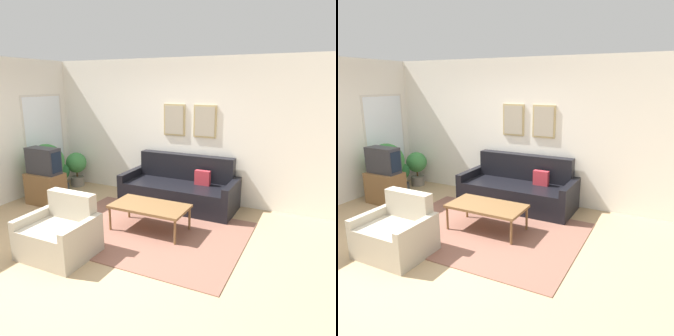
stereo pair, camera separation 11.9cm
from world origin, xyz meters
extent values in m
plane|color=tan|center=(0.00, 0.00, 0.00)|extent=(16.00, 16.00, 0.00)
cube|color=brown|center=(0.49, 0.70, 0.01)|extent=(2.98, 2.12, 0.01)
cube|color=white|center=(0.00, 2.45, 1.35)|extent=(8.00, 0.06, 2.70)
cube|color=tan|center=(0.19, 2.40, 1.55)|extent=(0.44, 0.03, 0.60)
cube|color=#A89E89|center=(0.19, 2.39, 1.55)|extent=(0.38, 0.01, 0.54)
cube|color=tan|center=(0.81, 2.40, 1.55)|extent=(0.44, 0.03, 0.60)
cube|color=#A89E89|center=(0.81, 2.39, 1.55)|extent=(0.38, 0.01, 0.54)
cube|color=beige|center=(-2.53, 1.73, 1.26)|extent=(0.02, 1.07, 1.49)
cube|color=white|center=(-2.53, 1.73, 1.26)|extent=(0.02, 0.99, 1.41)
cube|color=black|center=(0.50, 1.93, 0.22)|extent=(1.87, 0.90, 0.44)
cube|color=black|center=(0.50, 2.28, 0.68)|extent=(1.87, 0.20, 0.48)
cube|color=black|center=(-0.50, 1.93, 0.29)|extent=(0.12, 0.90, 0.58)
cube|color=black|center=(1.50, 1.93, 0.29)|extent=(0.12, 0.90, 0.58)
cube|color=#B22D38|center=(0.92, 2.04, 0.57)|extent=(0.28, 0.10, 0.28)
cube|color=brown|center=(0.52, 0.79, 0.40)|extent=(1.19, 0.63, 0.04)
cylinder|color=brown|center=(-0.04, 0.51, 0.19)|extent=(0.04, 0.04, 0.38)
cylinder|color=brown|center=(1.07, 0.51, 0.19)|extent=(0.04, 0.04, 0.38)
cylinder|color=brown|center=(-0.04, 1.06, 0.19)|extent=(0.04, 0.04, 0.38)
cylinder|color=brown|center=(1.07, 1.06, 0.19)|extent=(0.04, 0.04, 0.38)
cube|color=brown|center=(-1.84, 0.98, 0.30)|extent=(0.68, 0.43, 0.59)
cube|color=#2D2D33|center=(-1.84, 0.98, 0.84)|extent=(0.64, 0.28, 0.49)
cube|color=#192333|center=(-1.51, 0.98, 0.84)|extent=(0.01, 0.23, 0.38)
cube|color=#B2A893|center=(-0.20, -0.41, 0.21)|extent=(0.72, 0.76, 0.42)
cube|color=#B2A893|center=(-0.20, -0.11, 0.61)|extent=(0.72, 0.16, 0.38)
cube|color=#B2A893|center=(-0.61, -0.41, 0.27)|extent=(0.09, 0.76, 0.54)
cube|color=#B2A893|center=(0.20, -0.41, 0.27)|extent=(0.09, 0.76, 0.54)
cylinder|color=beige|center=(-2.16, 1.36, 0.10)|extent=(0.28, 0.28, 0.20)
cylinder|color=#51381E|center=(-2.16, 1.36, 0.31)|extent=(0.04, 0.04, 0.21)
sphere|color=#337A38|center=(-2.16, 1.36, 0.71)|extent=(0.70, 0.70, 0.70)
cylinder|color=slate|center=(-2.07, 2.12, 0.10)|extent=(0.29, 0.29, 0.21)
cylinder|color=#51381E|center=(-2.07, 2.12, 0.27)|extent=(0.04, 0.04, 0.13)
sphere|color=#3D8442|center=(-2.07, 2.12, 0.53)|extent=(0.45, 0.45, 0.45)
cylinder|color=#383D42|center=(-2.11, 1.67, 0.08)|extent=(0.30, 0.30, 0.16)
cylinder|color=#51381E|center=(-2.11, 1.67, 0.21)|extent=(0.04, 0.04, 0.11)
sphere|color=#1E5628|center=(-2.11, 1.67, 0.42)|extent=(0.37, 0.37, 0.37)
camera|label=1|loc=(2.82, -3.34, 2.23)|focal=35.00mm
camera|label=2|loc=(2.92, -3.29, 2.23)|focal=35.00mm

